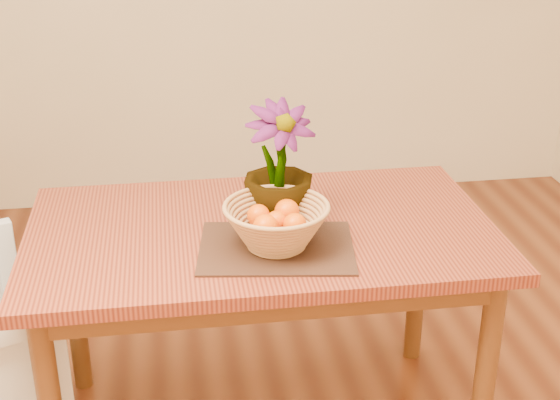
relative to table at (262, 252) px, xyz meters
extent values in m
cube|color=maroon|center=(0.00, 0.00, 0.07)|extent=(1.40, 0.80, 0.04)
cube|color=#532E13|center=(0.00, 0.00, 0.01)|extent=(1.28, 0.68, 0.08)
cylinder|color=#532E13|center=(0.62, -0.32, -0.31)|extent=(0.06, 0.06, 0.71)
cylinder|color=#532E13|center=(-0.62, 0.32, -0.31)|extent=(0.06, 0.06, 0.71)
cylinder|color=#532E13|center=(0.62, 0.32, -0.31)|extent=(0.06, 0.06, 0.71)
cube|color=#351D13|center=(0.02, -0.15, 0.09)|extent=(0.48, 0.38, 0.01)
cylinder|color=#B07949|center=(0.02, -0.15, 0.10)|extent=(0.15, 0.15, 0.01)
sphere|color=#E64D03|center=(0.02, -0.15, 0.17)|extent=(0.06, 0.06, 0.06)
sphere|color=#E64D03|center=(0.06, -0.10, 0.18)|extent=(0.07, 0.07, 0.07)
sphere|color=#E64D03|center=(-0.02, -0.11, 0.18)|extent=(0.07, 0.07, 0.07)
sphere|color=#E64D03|center=(-0.01, -0.19, 0.18)|extent=(0.07, 0.07, 0.07)
sphere|color=#E64D03|center=(0.07, -0.18, 0.18)|extent=(0.07, 0.07, 0.07)
imported|color=#124113|center=(0.05, 0.01, 0.28)|extent=(0.26, 0.26, 0.38)
camera|label=1|loc=(-0.26, -2.09, 1.11)|focal=50.00mm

